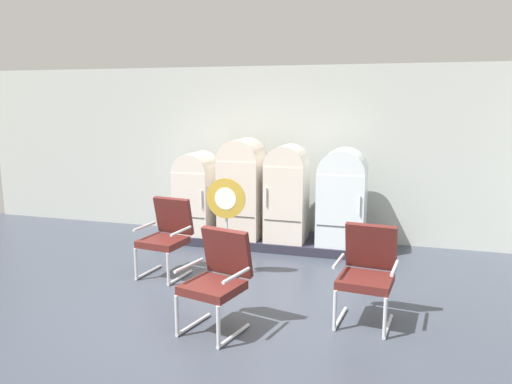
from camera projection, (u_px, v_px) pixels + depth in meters
ground at (198, 324)px, 5.38m from camera, size 12.00×10.00×0.05m
back_wall at (279, 152)px, 8.55m from camera, size 11.76×0.12×2.92m
display_plinth at (269, 240)px, 8.21m from camera, size 3.79×0.95×0.14m
refrigerator_0 at (196, 190)px, 8.33m from camera, size 0.60×0.73×1.36m
refrigerator_1 at (242, 185)px, 8.08m from camera, size 0.66×0.72×1.60m
refrigerator_2 at (287, 190)px, 7.83m from camera, size 0.62×0.63×1.53m
refrigerator_3 at (342, 195)px, 7.65m from camera, size 0.72×0.72×1.49m
armchair_left at (167, 233)px, 6.73m from camera, size 0.68×0.72×1.05m
armchair_right at (367, 269)px, 5.30m from camera, size 0.67×0.71×1.05m
armchair_center at (218, 275)px, 5.12m from camera, size 0.71×0.77×1.05m
sign_stand at (226, 226)px, 6.62m from camera, size 0.54×0.32×1.35m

